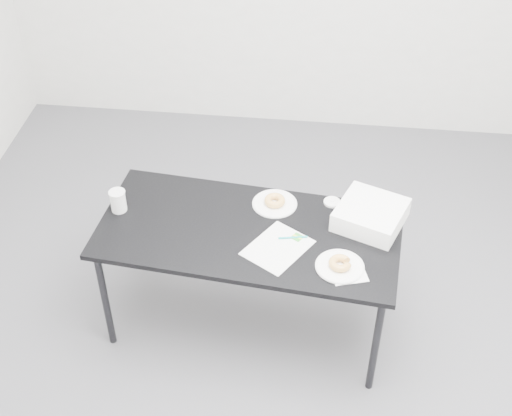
# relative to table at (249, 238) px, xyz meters

# --- Properties ---
(floor) EXTENTS (4.00, 4.00, 0.00)m
(floor) POSITION_rel_table_xyz_m (0.04, 0.04, -0.63)
(floor) COLOR #545359
(floor) RESTS_ON ground
(table) EXTENTS (1.55, 0.84, 0.68)m
(table) POSITION_rel_table_xyz_m (0.00, 0.00, 0.00)
(table) COLOR black
(table) RESTS_ON floor
(scorecard) EXTENTS (0.36, 0.38, 0.00)m
(scorecard) POSITION_rel_table_xyz_m (0.15, -0.11, 0.05)
(scorecard) COLOR white
(scorecard) RESTS_ON table
(logo_patch) EXTENTS (0.07, 0.07, 0.00)m
(logo_patch) POSITION_rel_table_xyz_m (0.24, -0.03, 0.06)
(logo_patch) COLOR green
(logo_patch) RESTS_ON scorecard
(pen) EXTENTS (0.14, 0.04, 0.01)m
(pen) POSITION_rel_table_xyz_m (0.22, -0.04, 0.06)
(pen) COLOR #0D9294
(pen) RESTS_ON scorecard
(napkin) EXTENTS (0.20, 0.20, 0.00)m
(napkin) POSITION_rel_table_xyz_m (0.49, -0.23, 0.05)
(napkin) COLOR white
(napkin) RESTS_ON table
(plate_near) EXTENTS (0.23, 0.23, 0.01)m
(plate_near) POSITION_rel_table_xyz_m (0.45, -0.21, 0.06)
(plate_near) COLOR white
(plate_near) RESTS_ON napkin
(donut_near) EXTENTS (0.12, 0.12, 0.04)m
(donut_near) POSITION_rel_table_xyz_m (0.45, -0.21, 0.08)
(donut_near) COLOR #D59043
(donut_near) RESTS_ON plate_near
(plate_far) EXTENTS (0.23, 0.23, 0.01)m
(plate_far) POSITION_rel_table_xyz_m (0.11, 0.21, 0.05)
(plate_far) COLOR white
(plate_far) RESTS_ON table
(donut_far) EXTENTS (0.13, 0.13, 0.04)m
(donut_far) POSITION_rel_table_xyz_m (0.11, 0.21, 0.08)
(donut_far) COLOR #D59043
(donut_far) RESTS_ON plate_far
(coffee_cup) EXTENTS (0.08, 0.08, 0.12)m
(coffee_cup) POSITION_rel_table_xyz_m (-0.67, 0.08, 0.11)
(coffee_cup) COLOR silver
(coffee_cup) RESTS_ON table
(cup_lid) EXTENTS (0.09, 0.09, 0.01)m
(cup_lid) POSITION_rel_table_xyz_m (0.40, 0.26, 0.06)
(cup_lid) COLOR white
(cup_lid) RESTS_ON table
(bakery_box) EXTENTS (0.40, 0.40, 0.10)m
(bakery_box) POSITION_rel_table_xyz_m (0.59, 0.13, 0.10)
(bakery_box) COLOR white
(bakery_box) RESTS_ON table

